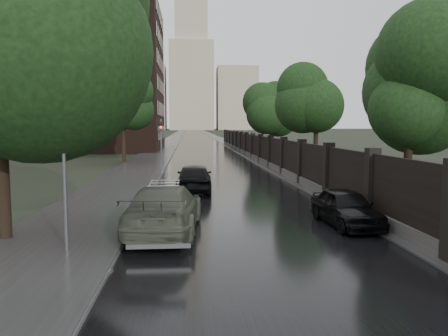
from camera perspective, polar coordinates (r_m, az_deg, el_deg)
The scene contains 16 objects.
ground at distance 11.15m, azimuth 6.55°, elevation -12.88°, with size 800.00×800.00×0.00m, color black.
road at distance 200.41m, azimuth -4.02°, elevation 4.63°, with size 8.00×420.00×0.02m, color black.
sidewalk_left at distance 200.43m, azimuth -5.74°, elevation 4.63°, with size 4.00×420.00×0.16m, color #2D2D2D.
verge_right at distance 200.54m, azimuth -2.44°, elevation 4.65°, with size 3.00×420.00×0.08m, color #2D2D2D.
fence_right at distance 42.98m, azimuth 4.35°, elevation 2.26°, with size 0.45×75.72×2.70m.
tree_left_far at distance 40.83m, azimuth -13.06°, elevation 7.90°, with size 4.25×4.25×7.39m.
tree_right_a at distance 20.76m, azimuth 23.20°, elevation 9.10°, with size 4.08×4.08×7.01m.
tree_right_b at distance 33.78m, azimuth 11.99°, elevation 7.93°, with size 4.08×4.08×7.01m.
tree_right_c at distance 51.29m, azimuth 6.21°, elevation 7.20°, with size 4.08×4.08×7.01m.
lamp_post at distance 12.35m, azimuth -20.20°, elevation 1.29°, with size 0.25×0.12×5.11m.
traffic_light at distance 35.45m, azimuth -8.21°, elevation 3.75°, with size 0.16×0.32×4.00m.
brick_building at distance 64.69m, azimuth -19.20°, elevation 11.08°, with size 24.00×18.00×20.00m, color black.
stalinist_tower at distance 312.32m, azimuth -4.29°, elevation 12.04°, with size 92.00×30.00×159.00m.
volga_sedan at distance 14.61m, azimuth -7.77°, elevation -5.23°, with size 2.22×5.45×1.58m, color #4A5241.
hatchback_left at distance 22.99m, azimuth -3.90°, elevation -1.28°, with size 1.81×4.51×1.54m, color black.
car_right_near at distance 15.95m, azimuth 15.63°, elevation -4.98°, with size 1.54×3.83×1.30m, color black.
Camera 1 is at (-2.08, -10.36, 3.54)m, focal length 35.00 mm.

